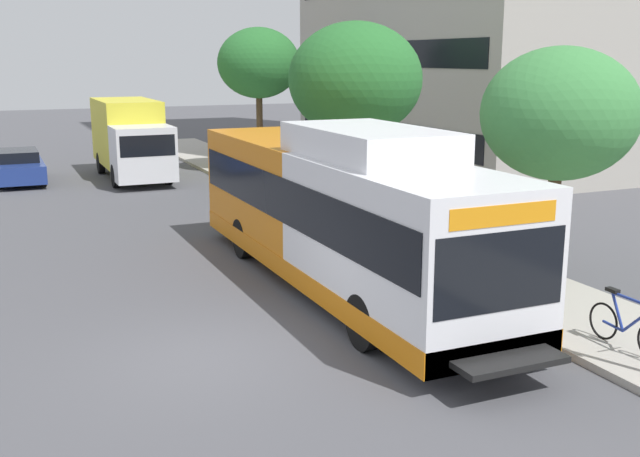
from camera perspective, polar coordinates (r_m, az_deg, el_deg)
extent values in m
plane|color=#4C4C51|center=(20.61, -14.28, -1.58)|extent=(120.00, 120.00, 0.00)
cube|color=#A8A399|center=(21.02, 5.82, -0.76)|extent=(3.00, 56.00, 0.14)
cube|color=white|center=(13.94, 6.33, -0.93)|extent=(2.54, 5.80, 2.73)
cube|color=orange|center=(19.07, -2.40, 2.85)|extent=(2.54, 5.80, 2.73)
cube|color=orange|center=(16.71, 1.27, -2.59)|extent=(2.57, 11.60, 0.44)
cube|color=black|center=(16.38, 1.30, 2.51)|extent=(2.58, 11.25, 0.96)
cube|color=black|center=(11.59, 13.43, -3.19)|extent=(2.34, 0.10, 1.24)
cube|color=orange|center=(11.38, 13.69, 1.01)|extent=(1.90, 0.08, 0.32)
cube|color=white|center=(14.90, 3.69, 6.51)|extent=(2.16, 4.06, 0.60)
cube|color=black|center=(11.72, 14.26, -9.78)|extent=(1.78, 0.60, 0.10)
cylinder|color=black|center=(13.17, 3.43, -7.08)|extent=(0.30, 1.00, 1.00)
cylinder|color=black|center=(14.29, 11.57, -5.71)|extent=(0.30, 1.00, 1.00)
cylinder|color=black|center=(19.20, -5.82, -0.74)|extent=(0.30, 1.00, 1.00)
cylinder|color=black|center=(19.99, 0.34, -0.14)|extent=(0.30, 1.00, 1.00)
torus|color=black|center=(14.18, 20.68, -6.58)|extent=(0.04, 0.66, 0.66)
cylinder|color=navy|center=(13.61, 22.96, -6.38)|extent=(0.05, 0.64, 0.64)
cylinder|color=navy|center=(13.90, 21.62, -5.87)|extent=(0.05, 0.34, 0.62)
cylinder|color=navy|center=(13.61, 22.62, -5.01)|extent=(0.05, 0.90, 0.05)
cylinder|color=navy|center=(14.04, 21.31, -6.89)|extent=(0.05, 0.45, 0.08)
cube|color=black|center=(13.90, 21.30, -4.37)|extent=(0.12, 0.24, 0.06)
cylinder|color=#4C3823|center=(17.15, 17.15, 0.06)|extent=(0.28, 0.28, 2.44)
ellipsoid|color=#3D8442|center=(16.81, 17.70, 8.28)|extent=(3.31, 3.31, 2.82)
cylinder|color=#4C3823|center=(24.49, 2.62, 4.46)|extent=(0.28, 0.28, 2.58)
ellipsoid|color=#286B2D|center=(24.24, 2.69, 11.22)|extent=(4.24, 4.24, 3.61)
cylinder|color=#4C3823|center=(33.55, -4.59, 7.30)|extent=(0.28, 0.28, 3.29)
ellipsoid|color=#286B2D|center=(33.40, -4.68, 12.40)|extent=(3.57, 3.57, 3.03)
cube|color=navy|center=(33.08, -21.81, 4.19)|extent=(1.80, 4.50, 0.70)
cube|color=black|center=(33.11, -21.89, 5.07)|extent=(1.48, 2.34, 0.56)
cylinder|color=black|center=(31.76, -23.11, 3.34)|extent=(0.20, 0.64, 0.64)
cylinder|color=black|center=(31.81, -20.23, 3.59)|extent=(0.20, 0.64, 0.64)
cylinder|color=black|center=(34.48, -20.54, 4.22)|extent=(0.20, 0.64, 0.64)
cube|color=silver|center=(30.18, -13.26, 5.56)|extent=(2.30, 2.00, 2.10)
cube|color=yellow|center=(33.55, -14.43, 7.13)|extent=(2.30, 5.00, 2.70)
cube|color=black|center=(29.19, -12.94, 6.13)|extent=(2.07, 0.08, 0.80)
cylinder|color=black|center=(30.56, -15.22, 3.85)|extent=(0.26, 0.92, 0.92)
cylinder|color=black|center=(30.93, -11.45, 4.14)|extent=(0.26, 0.92, 0.92)
cylinder|color=black|center=(34.62, -16.28, 4.79)|extent=(0.26, 0.92, 0.92)
cylinder|color=black|center=(34.95, -12.93, 5.05)|extent=(0.26, 0.92, 0.92)
cube|color=black|center=(38.32, 12.77, 7.60)|extent=(12.81, 16.73, 1.10)
cube|color=black|center=(38.18, 13.02, 12.72)|extent=(12.81, 16.73, 1.10)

